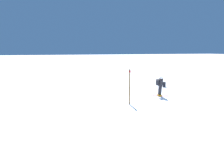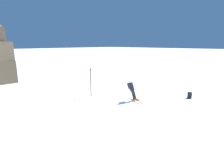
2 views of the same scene
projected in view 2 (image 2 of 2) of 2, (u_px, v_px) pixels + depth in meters
name	position (u px, v px, depth m)	size (l,w,h in m)	color
ground_plane	(131.00, 102.00, 13.09)	(300.00, 300.00, 0.00)	white
skier	(132.00, 89.00, 13.14)	(1.35, 1.68, 1.72)	red
spare_backpack	(190.00, 95.00, 13.98)	(0.34, 0.37, 0.50)	black
trail_marker	(91.00, 81.00, 14.31)	(0.13, 0.13, 2.37)	brown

